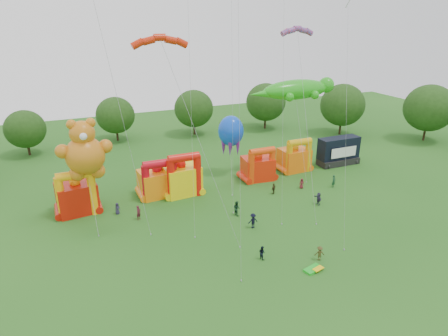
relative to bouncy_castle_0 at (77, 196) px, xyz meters
name	(u,v)px	position (x,y,z in m)	size (l,w,h in m)	color
ground	(310,298)	(18.12, -26.34, -2.38)	(160.00, 160.00, 0.00)	#205718
tree_ring	(301,239)	(16.96, -25.73, 3.88)	(122.04, 124.13, 12.07)	#352314
bouncy_castle_0	(77,196)	(0.00, 0.00, 0.00)	(5.31, 4.45, 6.24)	red
bouncy_castle_1	(158,181)	(11.03, 1.07, -0.17)	(5.35, 4.44, 5.80)	orange
bouncy_castle_2	(182,178)	(14.32, 0.17, 0.11)	(5.27, 4.36, 6.53)	yellow
bouncy_castle_3	(258,167)	(26.94, 0.76, -0.26)	(5.00, 4.18, 5.53)	red
bouncy_castle_4	(295,158)	(34.31, 1.84, -0.18)	(4.82, 3.94, 5.74)	orange
stage_trailer	(338,151)	(42.85, 1.42, -0.07)	(7.31, 2.94, 4.80)	black
teddy_bear_kite	(85,154)	(1.61, -1.32, 5.90)	(6.80, 8.65, 12.84)	#CA7016
gecko_kite	(298,109)	(34.26, 1.77, 7.96)	(15.29, 9.07, 14.94)	green
octopus_kite	(231,154)	(22.99, 2.36, 1.82)	(5.35, 9.93, 9.76)	blue
parafoil_kites	(218,133)	(15.32, -11.16, 9.65)	(29.25, 11.44, 28.94)	red
diamond_kites	(254,95)	(19.35, -11.64, 13.71)	(16.91, 19.91, 40.30)	red
folded_kite_bundle	(314,269)	(20.94, -22.85, -2.24)	(2.19, 1.49, 0.31)	green
spectator_0	(117,209)	(4.62, -2.50, -1.60)	(0.76, 0.49, 1.56)	#2A2640
spectator_1	(139,213)	(6.85, -5.08, -1.41)	(0.70, 0.46, 1.92)	#511723
spectator_2	(237,208)	(18.75, -8.88, -1.40)	(0.95, 0.74, 1.95)	#163721
spectator_3	(253,221)	(19.17, -12.67, -1.41)	(1.25, 0.72, 1.93)	black
spectator_4	(274,189)	(26.41, -5.08, -1.55)	(0.97, 0.40, 1.65)	#382E16
spectator_5	(318,199)	(30.28, -10.51, -1.48)	(1.66, 0.53, 1.79)	#312B47
spectator_6	(302,183)	(31.25, -4.97, -1.59)	(0.77, 0.50, 1.57)	maroon
spectator_7	(334,181)	(35.88, -6.53, -1.39)	(0.72, 0.47, 1.97)	#1C4729
spectator_8	(262,252)	(17.05, -18.95, -1.61)	(0.75, 0.58, 1.54)	black
spectator_9	(320,253)	(22.53, -21.54, -1.56)	(1.06, 0.61, 1.64)	#413B1A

